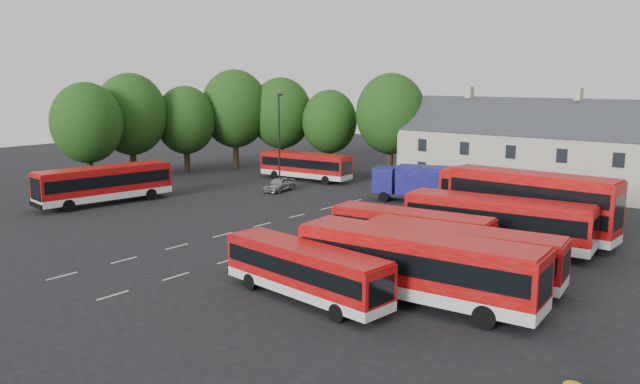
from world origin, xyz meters
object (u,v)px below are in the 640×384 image
(box_truck, at_px, (417,182))
(bus_dd_south, at_px, (531,202))
(bus_row_a, at_px, (305,268))
(silver_car, at_px, (279,184))
(lamppost, at_px, (279,139))
(bus_west, at_px, (104,182))

(box_truck, bearing_deg, bus_dd_south, -46.05)
(bus_row_a, distance_m, box_truck, 26.81)
(bus_row_a, height_order, silver_car, bus_row_a)
(box_truck, height_order, silver_car, box_truck)
(bus_dd_south, bearing_deg, lamppost, 174.29)
(bus_dd_south, bearing_deg, bus_west, -159.40)
(bus_row_a, bearing_deg, bus_dd_south, 82.99)
(bus_west, height_order, lamppost, lamppost)
(box_truck, xyz_separation_m, silver_car, (-13.18, -3.78, -1.13))
(bus_dd_south, relative_size, box_truck, 1.46)
(bus_row_a, distance_m, bus_west, 30.27)
(bus_row_a, relative_size, lamppost, 1.05)
(bus_dd_south, height_order, lamppost, lamppost)
(bus_west, bearing_deg, silver_car, -20.42)
(bus_west, distance_m, box_truck, 27.57)
(bus_dd_south, xyz_separation_m, bus_west, (-33.63, -11.42, -0.65))
(bus_row_a, bearing_deg, silver_car, 140.98)
(bus_dd_south, distance_m, bus_west, 35.52)
(bus_west, distance_m, lamppost, 16.82)
(bus_row_a, distance_m, bus_dd_south, 19.21)
(bus_dd_south, relative_size, silver_car, 2.81)
(lamppost, bearing_deg, bus_row_a, -44.94)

